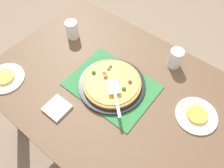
# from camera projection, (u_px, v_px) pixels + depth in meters

# --- Properties ---
(ground_plane) EXTENTS (8.00, 8.00, 0.00)m
(ground_plane) POSITION_uv_depth(u_px,v_px,m) (112.00, 134.00, 1.88)
(ground_plane) COLOR #84705B
(dining_table) EXTENTS (1.40, 1.00, 0.75)m
(dining_table) POSITION_uv_depth(u_px,v_px,m) (112.00, 96.00, 1.35)
(dining_table) COLOR brown
(dining_table) RESTS_ON ground_plane
(placemat) EXTENTS (0.48, 0.36, 0.01)m
(placemat) POSITION_uv_depth(u_px,v_px,m) (112.00, 86.00, 1.26)
(placemat) COLOR #2D753D
(placemat) RESTS_ON dining_table
(pizza_pan) EXTENTS (0.38, 0.38, 0.01)m
(pizza_pan) POSITION_uv_depth(u_px,v_px,m) (112.00, 85.00, 1.25)
(pizza_pan) COLOR black
(pizza_pan) RESTS_ON placemat
(pizza) EXTENTS (0.33, 0.33, 0.04)m
(pizza) POSITION_uv_depth(u_px,v_px,m) (112.00, 83.00, 1.23)
(pizza) COLOR #B78442
(pizza) RESTS_ON pizza_pan
(plate_near_left) EXTENTS (0.22, 0.22, 0.01)m
(plate_near_left) POSITION_uv_depth(u_px,v_px,m) (196.00, 116.00, 1.15)
(plate_near_left) COLOR white
(plate_near_left) RESTS_ON dining_table
(plate_far_right) EXTENTS (0.22, 0.22, 0.01)m
(plate_far_right) POSITION_uv_depth(u_px,v_px,m) (6.00, 78.00, 1.28)
(plate_far_right) COLOR white
(plate_far_right) RESTS_ON dining_table
(served_slice_left) EXTENTS (0.11, 0.11, 0.02)m
(served_slice_left) POSITION_uv_depth(u_px,v_px,m) (197.00, 114.00, 1.14)
(served_slice_left) COLOR gold
(served_slice_left) RESTS_ON plate_near_left
(served_slice_right) EXTENTS (0.11, 0.11, 0.02)m
(served_slice_right) POSITION_uv_depth(u_px,v_px,m) (5.00, 77.00, 1.27)
(served_slice_right) COLOR #EAB747
(served_slice_right) RESTS_ON plate_far_right
(cup_near) EXTENTS (0.08, 0.08, 0.12)m
(cup_near) POSITION_uv_depth(u_px,v_px,m) (72.00, 30.00, 1.43)
(cup_near) COLOR white
(cup_near) RESTS_ON dining_table
(cup_far) EXTENTS (0.08, 0.08, 0.12)m
(cup_far) POSITION_uv_depth(u_px,v_px,m) (175.00, 58.00, 1.30)
(cup_far) COLOR white
(cup_far) RESTS_ON dining_table
(pizza_server) EXTENTS (0.20, 0.19, 0.01)m
(pizza_server) POSITION_uv_depth(u_px,v_px,m) (115.00, 94.00, 1.15)
(pizza_server) COLOR silver
(pizza_server) RESTS_ON pizza
(napkin_stack) EXTENTS (0.12, 0.12, 0.02)m
(napkin_stack) POSITION_uv_depth(u_px,v_px,m) (57.00, 108.00, 1.17)
(napkin_stack) COLOR white
(napkin_stack) RESTS_ON dining_table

